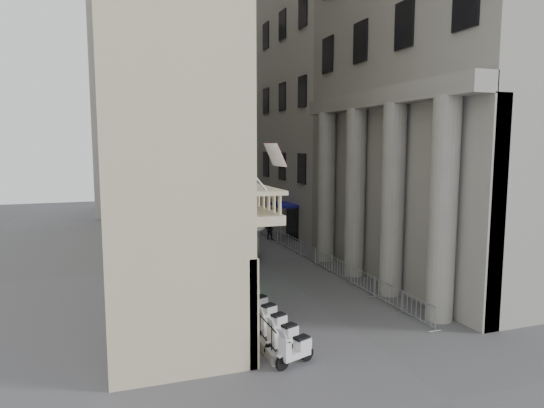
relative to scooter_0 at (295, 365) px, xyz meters
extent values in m
plane|color=#4C4C4E|center=(3.62, -3.87, 0.00)|extent=(120.00, 120.00, 0.00)
cube|color=#B3A889|center=(-3.88, 18.13, 17.00)|extent=(5.00, 36.00, 34.00)
cube|color=#AAA7A1|center=(3.62, 44.13, 15.00)|extent=(22.00, 10.00, 30.00)
cylinder|color=silver|center=(0.61, 16.12, 1.04)|extent=(0.06, 0.06, 2.09)
cylinder|color=silver|center=(3.27, 16.12, 1.04)|extent=(0.06, 0.06, 2.09)
cylinder|color=silver|center=(0.61, 18.77, 1.04)|extent=(0.06, 0.06, 2.09)
cylinder|color=silver|center=(3.27, 18.77, 1.04)|extent=(0.06, 0.06, 2.09)
cube|color=silver|center=(1.94, 17.45, 2.14)|extent=(2.85, 2.85, 0.11)
cone|color=silver|center=(1.94, 17.45, 2.61)|extent=(3.80, 3.80, 0.95)
cylinder|color=#92959A|center=(-0.03, 21.03, 4.30)|extent=(0.16, 0.16, 8.60)
cylinder|color=#92959A|center=(1.18, 21.49, 8.60)|extent=(2.45, 1.03, 0.12)
cube|color=#92959A|center=(2.28, 21.91, 8.54)|extent=(0.59, 0.41, 0.16)
cube|color=black|center=(0.22, 9.45, 0.94)|extent=(0.57, 0.93, 1.89)
cube|color=#19E54C|center=(0.36, 9.40, 1.15)|extent=(0.28, 0.65, 1.05)
imported|color=black|center=(5.36, 26.01, 0.80)|extent=(0.63, 0.46, 1.60)
imported|color=black|center=(6.62, 22.34, 0.87)|extent=(1.07, 1.05, 1.74)
imported|color=black|center=(4.32, 25.88, 0.83)|extent=(0.96, 0.84, 1.66)
camera|label=1|loc=(-6.23, -15.44, 7.93)|focal=32.00mm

